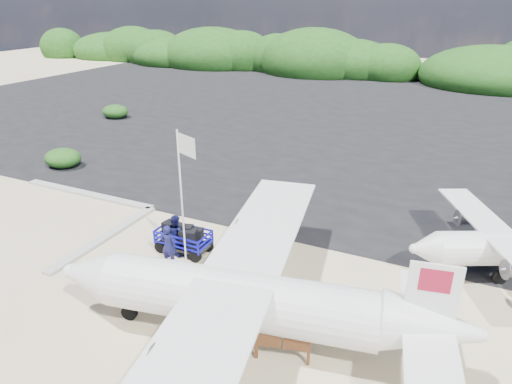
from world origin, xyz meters
TOP-DOWN VIEW (x-y plane):
  - ground at (0.00, 0.00)m, footprint 160.00×160.00m
  - asphalt_apron at (0.00, 30.00)m, footprint 90.00×50.00m
  - lagoon at (-9.00, 1.50)m, footprint 9.00×7.00m
  - vegetation_band at (0.00, 55.00)m, footprint 124.00×8.00m
  - baggage_cart at (-0.42, 2.06)m, footprint 2.58×1.50m
  - flagpole at (0.30, 1.11)m, footprint 1.30×0.94m
  - signboard at (6.08, -2.27)m, footprint 1.84×0.64m
  - crew_a at (-0.39, 0.90)m, footprint 0.72×0.51m
  - crew_b at (-0.61, 1.79)m, footprint 1.11×0.99m
  - aircraft_large at (13.19, 23.42)m, footprint 19.07×19.07m
  - aircraft_small at (-6.89, 29.20)m, footprint 10.39×10.39m

SIDE VIEW (x-z plane):
  - ground at x=0.00m, z-range 0.00..0.00m
  - asphalt_apron at x=0.00m, z-range -0.02..0.02m
  - lagoon at x=-9.00m, z-range -0.20..0.20m
  - vegetation_band at x=0.00m, z-range -2.20..2.20m
  - baggage_cart at x=-0.42m, z-range -0.64..0.64m
  - flagpole at x=0.30m, z-range -2.99..2.99m
  - signboard at x=6.08m, z-range -0.76..0.76m
  - aircraft_large at x=13.19m, z-range -2.46..2.46m
  - aircraft_small at x=-6.89m, z-range -1.40..1.40m
  - crew_a at x=-0.39m, z-range 0.00..1.87m
  - crew_b at x=-0.61m, z-range 0.00..1.90m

